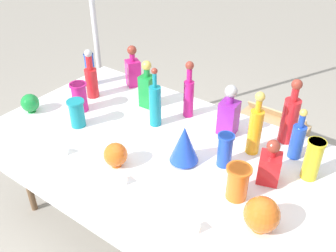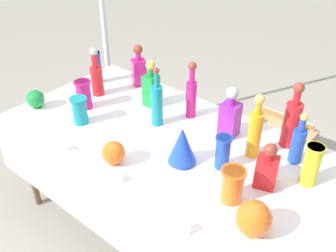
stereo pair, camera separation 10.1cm
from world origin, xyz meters
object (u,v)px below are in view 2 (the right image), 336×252
slender_vase_0 (84,94)px  canopy_pole (106,44)px  slender_vase_1 (80,110)px  cardboard_box_behind_left (275,145)px  slender_vase_5 (97,67)px  round_bowl_2 (114,153)px  square_decanter_0 (267,168)px  square_decanter_2 (139,68)px  round_bowl_1 (36,99)px  tall_bottle_3 (97,77)px  square_decanter_1 (151,87)px  slender_vase_4 (312,164)px  fluted_vase_0 (182,145)px  tall_bottle_0 (255,131)px  tall_bottle_1 (292,121)px  slender_vase_2 (223,151)px  tall_bottle_4 (298,143)px  tall_bottle_2 (157,104)px  square_decanter_3 (230,115)px  tall_bottle_5 (191,94)px  slender_vase_3 (232,184)px  round_bowl_0 (254,218)px

slender_vase_0 → canopy_pole: (-0.52, 0.67, 0.00)m
slender_vase_1 → cardboard_box_behind_left: bearing=60.5°
slender_vase_5 → round_bowl_2: 0.96m
square_decanter_0 → square_decanter_2: size_ratio=0.81×
slender_vase_1 → round_bowl_1: 0.37m
tall_bottle_3 → round_bowl_1: size_ratio=2.76×
square_decanter_1 → slender_vase_4: bearing=-4.0°
fluted_vase_0 → round_bowl_2: bearing=-138.7°
square_decanter_2 → slender_vase_0: size_ratio=1.58×
cardboard_box_behind_left → tall_bottle_0: bearing=-76.7°
tall_bottle_1 → square_decanter_0: tall_bottle_1 is taller
square_decanter_1 → round_bowl_1: square_decanter_1 is taller
slender_vase_1 → round_bowl_2: (0.44, -0.14, -0.02)m
slender_vase_2 → round_bowl_1: size_ratio=1.52×
square_decanter_0 → canopy_pole: size_ratio=0.11×
square_decanter_0 → slender_vase_1: bearing=-169.2°
tall_bottle_1 → tall_bottle_4: 0.15m
slender_vase_4 → tall_bottle_3: bearing=-178.1°
tall_bottle_2 → tall_bottle_4: size_ratio=1.26×
cardboard_box_behind_left → square_decanter_3: bearing=-88.7°
square_decanter_0 → slender_vase_2: size_ratio=1.29×
tall_bottle_1 → square_decanter_1: size_ratio=1.22×
tall_bottle_2 → square_decanter_2: (-0.44, 0.31, -0.02)m
slender_vase_2 → tall_bottle_5: bearing=145.0°
tall_bottle_4 → slender_vase_4: tall_bottle_4 is taller
slender_vase_1 → slender_vase_2: size_ratio=0.91×
tall_bottle_5 → square_decanter_2: bearing=168.3°
tall_bottle_0 → slender_vase_3: tall_bottle_0 is taller
slender_vase_3 → round_bowl_0: bearing=-33.2°
square_decanter_0 → round_bowl_2: (-0.68, -0.36, -0.03)m
tall_bottle_2 → round_bowl_1: (-0.73, -0.35, -0.08)m
slender_vase_0 → tall_bottle_3: bearing=111.8°
slender_vase_1 → slender_vase_3: bearing=1.0°
square_decanter_3 → square_decanter_2: bearing=171.0°
square_decanter_0 → fluted_vase_0: square_decanter_0 is taller
tall_bottle_4 → round_bowl_1: tall_bottle_4 is taller
fluted_vase_0 → square_decanter_2: bearing=147.0°
tall_bottle_4 → round_bowl_2: size_ratio=2.22×
slender_vase_4 → square_decanter_3: bearing=168.1°
tall_bottle_0 → slender_vase_1: size_ratio=2.17×
tall_bottle_1 → tall_bottle_2: tall_bottle_1 is taller
tall_bottle_0 → cardboard_box_behind_left: size_ratio=0.66×
cardboard_box_behind_left → slender_vase_1: bearing=-119.5°
tall_bottle_4 → slender_vase_1: tall_bottle_4 is taller
tall_bottle_0 → square_decanter_2: (-1.03, 0.22, -0.03)m
square_decanter_0 → canopy_pole: (-1.76, 0.58, 0.00)m
tall_bottle_3 → fluted_vase_0: (0.90, -0.22, -0.02)m
tall_bottle_2 → canopy_pole: canopy_pole is taller
tall_bottle_5 → slender_vase_1: bearing=-134.1°
tall_bottle_0 → round_bowl_0: tall_bottle_0 is taller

